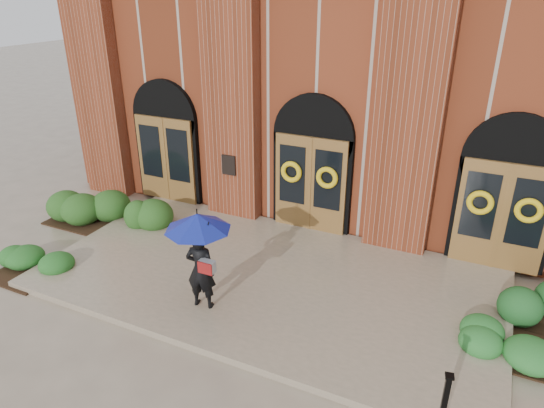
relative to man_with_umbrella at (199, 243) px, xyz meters
The scene contains 8 objects.
ground 2.21m from the man_with_umbrella, 63.58° to the left, with size 90.00×90.00×0.00m, color gray.
landing 2.26m from the man_with_umbrella, 65.86° to the left, with size 10.00×5.30×0.15m, color gray.
church_building 10.37m from the man_with_umbrella, 86.13° to the left, with size 16.20×12.53×7.00m.
man_with_umbrella is the anchor object (origin of this frame).
metal_post 4.93m from the man_with_umbrella, 11.50° to the right, with size 0.15×0.15×0.92m.
hedge_wall_left 5.12m from the man_with_umbrella, 154.88° to the left, with size 3.09×1.24×0.79m, color #244E1A.
hedge_front_left 4.65m from the man_with_umbrella, behind, with size 1.27×1.09×0.45m, color #205A1F.
hedge_front_right 6.10m from the man_with_umbrella, 13.45° to the left, with size 1.32×1.13×0.47m, color #246426.
Camera 1 is at (4.01, -8.10, 6.06)m, focal length 32.00 mm.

